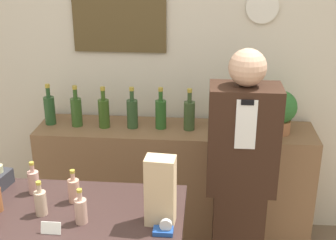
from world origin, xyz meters
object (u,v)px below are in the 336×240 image
paper_bag (160,191)px  tape_dispenser (164,229)px  shopkeeper (240,181)px  potted_plant (280,110)px

paper_bag → tape_dispenser: bearing=-73.9°
shopkeeper → potted_plant: size_ratio=5.34×
shopkeeper → potted_plant: bearing=61.5°
tape_dispenser → shopkeeper: bearing=63.6°
shopkeeper → tape_dispenser: shopkeeper is taller
potted_plant → paper_bag: 1.42m
shopkeeper → potted_plant: shopkeeper is taller
shopkeeper → tape_dispenser: size_ratio=18.08×
paper_bag → tape_dispenser: 0.17m
potted_plant → tape_dispenser: potted_plant is taller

